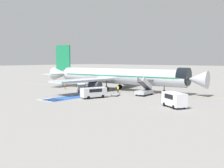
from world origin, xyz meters
name	(u,v)px	position (x,y,z in m)	size (l,w,h in m)	color
ground_plane	(124,91)	(0.00, 0.00, 0.00)	(600.00, 600.00, 0.00)	gray
apron_leadline_yellow	(119,90)	(-1.39, -0.27, 0.00)	(0.20, 78.06, 0.01)	gold
apron_stand_patch_blue	(73,97)	(-1.39, -15.37, 0.00)	(4.10, 12.74, 0.01)	#2856A8
apron_walkway_bar_0	(44,99)	(-3.79, -20.72, 0.00)	(0.44, 3.60, 0.01)	silver
apron_walkway_bar_1	(48,100)	(-2.59, -20.72, 0.00)	(0.44, 3.60, 0.01)	silver
apron_walkway_bar_2	(52,100)	(-1.39, -20.72, 0.00)	(0.44, 3.60, 0.01)	silver
apron_walkway_bar_3	(56,101)	(-0.19, -20.72, 0.00)	(0.44, 3.60, 0.01)	silver
airliner	(117,76)	(-2.09, -0.32, 3.51)	(44.07, 34.37, 11.65)	#B7BCC4
boarding_stairs_forward	(144,91)	(8.31, -3.93, 1.00)	(2.59, 5.37, 4.05)	#ADB2BA
fuel_tanker	(144,78)	(-6.87, 20.20, 1.63)	(3.57, 8.76, 3.26)	#38383D
service_van_0	(81,87)	(-7.14, -7.50, 1.07)	(4.95, 4.68, 1.75)	silver
service_van_1	(174,99)	(19.64, -13.22, 1.40)	(4.85, 4.06, 2.36)	silver
service_van_2	(94,92)	(2.86, -13.87, 1.24)	(3.28, 5.38, 2.07)	silver
baggage_cart	(115,95)	(3.99, -8.46, 0.26)	(2.46, 2.99, 0.87)	gray
ground_crew_0	(102,88)	(-1.91, -6.10, 1.01)	(0.33, 0.47, 1.74)	black
ground_crew_1	(82,86)	(-10.19, -4.39, 0.97)	(0.35, 0.48, 1.69)	#2D2D33
ground_crew_2	(118,89)	(1.06, -3.81, 0.91)	(0.48, 0.45, 1.59)	black
ground_crew_3	(65,85)	(-13.32, -7.28, 1.05)	(0.48, 0.45, 1.82)	#2D2D33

